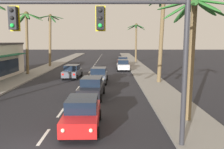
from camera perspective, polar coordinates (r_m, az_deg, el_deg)
name	(u,v)px	position (r m, az deg, el deg)	size (l,w,h in m)	color
sidewalk_right	(147,77)	(30.00, 8.52, -0.72)	(3.20, 110.00, 0.14)	gray
sidewalk_left	(23,77)	(31.71, -20.60, -0.68)	(3.20, 110.00, 0.14)	gray
lane_markings	(89,77)	(30.28, -5.55, -0.71)	(4.28, 88.99, 0.01)	silver
traffic_signal_mast	(105,33)	(9.92, -1.78, 9.88)	(10.81, 0.41, 7.04)	#2D2D33
sedan_lead_at_stop_bar	(82,113)	(12.89, -7.16, -9.24)	(2.00, 4.47, 1.68)	red
sedan_third_in_queue	(92,87)	(19.61, -4.89, -3.12)	(2.11, 4.51, 1.68)	black
sedan_fifth_in_queue	(99,75)	(26.43, -3.21, -0.14)	(2.04, 4.49, 1.68)	#4C515B
sedan_oncoming_far	(73,71)	(29.89, -9.49, 0.74)	(2.14, 4.52, 1.68)	#4C515B
sedan_parked_nearest_kerb	(123,65)	(37.14, 2.67, 2.31)	(2.00, 4.47, 1.68)	silver
sedan_parked_mid_kerb	(123,61)	(43.50, 2.60, 3.18)	(2.07, 4.50, 1.68)	maroon
palm_left_third	(27,30)	(34.04, -19.83, 10.02)	(4.44, 4.44, 8.49)	brown
palm_left_farthest	(50,33)	(43.57, -14.66, 9.76)	(4.68, 4.03, 9.21)	brown
palm_right_nearest	(194,28)	(13.97, 19.11, 10.55)	(3.90, 3.96, 7.14)	brown
palm_right_second	(163,24)	(26.38, 12.09, 11.82)	(4.01, 3.87, 9.84)	brown
palm_right_farthest	(136,35)	(51.09, 5.86, 9.39)	(3.96, 4.10, 8.22)	brown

